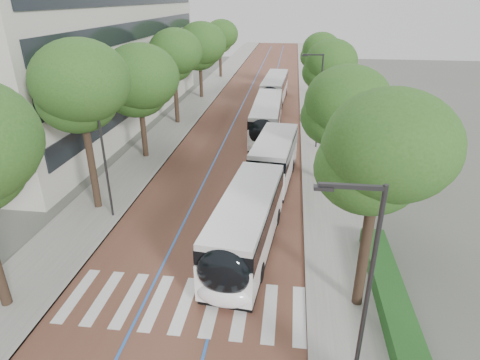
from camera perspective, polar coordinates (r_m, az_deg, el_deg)
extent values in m
plane|color=#51544C|center=(17.95, -9.39, -19.17)|extent=(160.00, 160.00, 0.00)
cube|color=brown|center=(53.90, 2.50, 11.43)|extent=(11.00, 140.00, 0.02)
cube|color=gray|center=(55.00, -5.48, 11.67)|extent=(4.00, 140.00, 0.12)
cube|color=gray|center=(53.80, 10.63, 11.07)|extent=(4.00, 140.00, 0.12)
cube|color=gray|center=(54.62, -3.49, 11.64)|extent=(0.20, 140.00, 0.14)
cube|color=gray|center=(53.72, 8.57, 11.19)|extent=(0.20, 140.00, 0.14)
cube|color=silver|center=(20.30, -22.16, -14.85)|extent=(0.55, 3.60, 0.01)
cube|color=silver|center=(19.76, -18.87, -15.46)|extent=(0.55, 3.60, 0.01)
cube|color=silver|center=(19.30, -15.38, -16.05)|extent=(0.55, 3.60, 0.01)
cube|color=silver|center=(18.90, -11.72, -16.60)|extent=(0.55, 3.60, 0.01)
cube|color=silver|center=(18.58, -7.90, -17.11)|extent=(0.55, 3.60, 0.01)
cube|color=silver|center=(18.35, -3.93, -17.55)|extent=(0.55, 3.60, 0.01)
cube|color=silver|center=(18.19, 0.13, -17.93)|extent=(0.55, 3.60, 0.01)
cube|color=silver|center=(18.12, 4.26, -18.22)|extent=(0.55, 3.60, 0.01)
cube|color=silver|center=(18.13, 8.42, -18.42)|extent=(0.55, 3.60, 0.01)
cube|color=blue|center=(54.05, 0.77, 11.50)|extent=(0.12, 126.00, 0.01)
cube|color=blue|center=(53.79, 4.23, 11.37)|extent=(0.12, 126.00, 0.01)
cube|color=#A2A096|center=(47.12, -24.21, 16.13)|extent=(18.00, 40.00, 14.00)
cube|color=black|center=(43.92, -12.88, 11.80)|extent=(0.12, 38.00, 1.60)
cube|color=black|center=(43.36, -13.29, 15.91)|extent=(0.12, 38.00, 1.60)
cube|color=black|center=(43.02, -13.73, 20.12)|extent=(0.12, 38.00, 1.60)
cube|color=#184719|center=(17.69, 22.05, -19.48)|extent=(1.20, 14.00, 0.80)
cylinder|color=#2A2A2C|center=(12.64, 17.36, -17.26)|extent=(0.14, 0.14, 8.00)
cube|color=#2A2A2C|center=(10.37, 15.70, -0.91)|extent=(1.70, 0.12, 0.12)
cube|color=#2A2A2C|center=(10.32, 11.82, -1.11)|extent=(0.50, 0.20, 0.10)
cylinder|color=#2A2A2C|center=(35.34, 11.24, 10.77)|extent=(0.14, 0.14, 8.00)
cube|color=#2A2A2C|center=(34.60, 10.41, 17.13)|extent=(1.70, 0.12, 0.12)
cube|color=#2A2A2C|center=(34.58, 9.19, 17.07)|extent=(0.50, 0.20, 0.10)
cylinder|color=#2A2A2C|center=(24.26, -18.80, 3.51)|extent=(0.14, 0.14, 8.00)
cylinder|color=black|center=(26.22, -20.23, 1.41)|extent=(0.44, 0.44, 5.31)
ellipsoid|color=#274F19|center=(24.84, -21.88, 11.68)|extent=(5.43, 5.43, 4.62)
cylinder|color=black|center=(34.08, -13.54, 6.61)|extent=(0.44, 0.44, 4.32)
ellipsoid|color=#274F19|center=(33.12, -14.22, 13.08)|extent=(5.96, 5.96, 5.07)
cylinder|color=black|center=(43.16, -9.05, 11.06)|extent=(0.44, 0.44, 4.79)
ellipsoid|color=#274F19|center=(42.36, -9.45, 16.79)|extent=(5.33, 5.33, 4.53)
cylinder|color=black|center=(54.56, -5.57, 13.89)|extent=(0.44, 0.44, 4.47)
ellipsoid|color=#274F19|center=(53.95, -5.75, 18.13)|extent=(6.33, 6.33, 5.38)
cylinder|color=black|center=(69.07, -2.80, 16.21)|extent=(0.44, 0.44, 4.42)
ellipsoid|color=#274F19|center=(68.60, -2.87, 19.53)|extent=(5.36, 5.36, 4.55)
cylinder|color=black|center=(17.69, 17.14, -10.57)|extent=(0.44, 0.44, 4.90)
ellipsoid|color=#274F19|center=(15.64, 19.15, 2.95)|extent=(4.82, 4.82, 4.10)
cylinder|color=black|center=(28.45, 13.52, 2.62)|extent=(0.44, 0.44, 3.96)
ellipsoid|color=#274F19|center=(27.34, 14.27, 9.63)|extent=(5.54, 5.54, 4.71)
cylinder|color=black|center=(41.69, 11.83, 10.03)|extent=(0.44, 0.44, 4.33)
ellipsoid|color=#274F19|center=(40.90, 12.32, 15.36)|extent=(4.94, 4.94, 4.20)
cylinder|color=black|center=(57.34, 10.81, 13.81)|extent=(0.44, 0.44, 3.88)
ellipsoid|color=#274F19|center=(56.80, 11.10, 17.30)|extent=(4.92, 4.92, 4.18)
cylinder|color=black|center=(25.19, 3.44, -0.17)|extent=(2.38, 1.13, 2.30)
cube|color=white|center=(20.98, 0.96, -7.19)|extent=(3.44, 9.57, 1.82)
cube|color=black|center=(20.40, 0.98, -4.47)|extent=(3.46, 9.38, 0.97)
cube|color=#BBBCBE|center=(20.10, 0.99, -2.87)|extent=(3.37, 9.37, 0.31)
cube|color=black|center=(21.58, 0.94, -9.64)|extent=(3.35, 9.19, 0.35)
cube|color=white|center=(29.31, 4.88, 2.38)|extent=(3.27, 7.95, 1.82)
cube|color=black|center=(28.90, 4.96, 4.47)|extent=(3.30, 7.80, 0.97)
cube|color=#BBBCBE|center=(28.69, 5.01, 5.67)|extent=(3.21, 7.79, 0.31)
cube|color=black|center=(29.74, 4.81, 0.44)|extent=(3.19, 7.64, 0.35)
ellipsoid|color=black|center=(16.94, -2.36, -12.94)|extent=(2.45, 1.33, 2.28)
ellipsoid|color=white|center=(17.62, -2.33, -15.97)|extent=(2.44, 1.23, 1.14)
cylinder|color=black|center=(19.83, -3.75, -12.05)|extent=(0.40, 1.03, 1.00)
cylinder|color=black|center=(19.40, 2.83, -12.96)|extent=(0.40, 1.03, 1.00)
cylinder|color=black|center=(31.29, 3.25, 2.40)|extent=(0.40, 1.03, 1.00)
cylinder|color=black|center=(31.02, 7.36, 2.03)|extent=(0.40, 1.03, 1.00)
cylinder|color=black|center=(24.17, -0.13, -4.65)|extent=(0.40, 1.03, 1.00)
cylinder|color=black|center=(23.82, 5.19, -5.23)|extent=(0.40, 1.03, 1.00)
cube|color=white|center=(39.52, 3.81, 8.34)|extent=(2.52, 12.00, 1.82)
cube|color=black|center=(39.21, 3.86, 9.94)|extent=(2.56, 11.76, 0.97)
cube|color=#BBBCBE|center=(39.05, 3.89, 10.85)|extent=(2.47, 11.76, 0.31)
cube|color=black|center=(39.83, 3.77, 6.84)|extent=(2.47, 11.52, 0.35)
ellipsoid|color=black|center=(33.72, 3.19, 6.79)|extent=(2.35, 1.10, 2.28)
ellipsoid|color=white|center=(34.04, 3.14, 4.93)|extent=(2.35, 1.00, 1.14)
cylinder|color=black|center=(36.41, 1.62, 5.69)|extent=(0.30, 1.00, 1.00)
cylinder|color=black|center=(36.27, 5.19, 5.52)|extent=(0.30, 1.00, 1.00)
cylinder|color=black|center=(43.44, 2.61, 8.84)|extent=(0.30, 1.00, 1.00)
cylinder|color=black|center=(43.33, 5.62, 8.70)|extent=(0.30, 1.00, 1.00)
cube|color=white|center=(52.31, 4.94, 12.36)|extent=(3.04, 12.10, 1.82)
cube|color=black|center=(52.08, 4.98, 13.59)|extent=(3.07, 11.86, 0.97)
cube|color=#BBBCBE|center=(51.96, 5.01, 14.28)|extent=(2.98, 11.86, 0.31)
cube|color=black|center=(52.55, 4.89, 11.20)|extent=(2.97, 11.62, 0.35)
ellipsoid|color=black|center=(46.46, 4.28, 11.76)|extent=(2.40, 1.21, 2.28)
ellipsoid|color=white|center=(46.68, 4.23, 10.38)|extent=(2.39, 1.11, 1.14)
cylinder|color=black|center=(49.11, 3.17, 10.69)|extent=(0.35, 1.01, 1.00)
cylinder|color=black|center=(48.90, 5.84, 10.54)|extent=(0.35, 1.01, 1.00)
cylinder|color=black|center=(56.27, 4.11, 12.47)|extent=(0.35, 1.01, 1.00)
cylinder|color=black|center=(56.10, 6.46, 12.34)|extent=(0.35, 1.01, 1.00)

